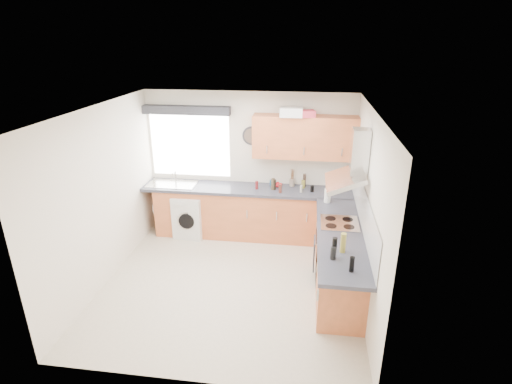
# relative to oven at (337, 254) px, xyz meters

# --- Properties ---
(ground_plane) EXTENTS (3.60, 3.60, 0.00)m
(ground_plane) POSITION_rel_oven_xyz_m (-1.50, -0.30, -0.42)
(ground_plane) COLOR beige
(ceiling) EXTENTS (3.60, 3.60, 0.02)m
(ceiling) POSITION_rel_oven_xyz_m (-1.50, -0.30, 2.08)
(ceiling) COLOR white
(ceiling) RESTS_ON wall_back
(wall_back) EXTENTS (3.60, 0.02, 2.50)m
(wall_back) POSITION_rel_oven_xyz_m (-1.50, 1.50, 0.82)
(wall_back) COLOR silver
(wall_back) RESTS_ON ground_plane
(wall_front) EXTENTS (3.60, 0.02, 2.50)m
(wall_front) POSITION_rel_oven_xyz_m (-1.50, -2.10, 0.82)
(wall_front) COLOR silver
(wall_front) RESTS_ON ground_plane
(wall_left) EXTENTS (0.02, 3.60, 2.50)m
(wall_left) POSITION_rel_oven_xyz_m (-3.30, -0.30, 0.82)
(wall_left) COLOR silver
(wall_left) RESTS_ON ground_plane
(wall_right) EXTENTS (0.02, 3.60, 2.50)m
(wall_right) POSITION_rel_oven_xyz_m (0.30, -0.30, 0.82)
(wall_right) COLOR silver
(wall_right) RESTS_ON ground_plane
(window) EXTENTS (1.40, 0.02, 1.10)m
(window) POSITION_rel_oven_xyz_m (-2.55, 1.49, 1.12)
(window) COLOR silver
(window) RESTS_ON wall_back
(window_blind) EXTENTS (1.50, 0.18, 0.14)m
(window_blind) POSITION_rel_oven_xyz_m (-2.55, 1.40, 1.76)
(window_blind) COLOR #28292E
(window_blind) RESTS_ON wall_back
(splashback) EXTENTS (0.01, 3.00, 0.54)m
(splashback) POSITION_rel_oven_xyz_m (0.29, 0.00, 0.75)
(splashback) COLOR white
(splashback) RESTS_ON wall_right
(base_cab_back) EXTENTS (3.00, 0.58, 0.86)m
(base_cab_back) POSITION_rel_oven_xyz_m (-1.60, 1.21, 0.01)
(base_cab_back) COLOR #B25A32
(base_cab_back) RESTS_ON ground_plane
(base_cab_corner) EXTENTS (0.60, 0.60, 0.86)m
(base_cab_corner) POSITION_rel_oven_xyz_m (0.00, 1.20, 0.01)
(base_cab_corner) COLOR #B25A32
(base_cab_corner) RESTS_ON ground_plane
(base_cab_right) EXTENTS (0.58, 2.10, 0.86)m
(base_cab_right) POSITION_rel_oven_xyz_m (0.01, -0.15, 0.01)
(base_cab_right) COLOR #B25A32
(base_cab_right) RESTS_ON ground_plane
(worktop_back) EXTENTS (3.60, 0.62, 0.05)m
(worktop_back) POSITION_rel_oven_xyz_m (-1.50, 1.20, 0.46)
(worktop_back) COLOR #2C2D36
(worktop_back) RESTS_ON base_cab_back
(worktop_right) EXTENTS (0.62, 2.42, 0.05)m
(worktop_right) POSITION_rel_oven_xyz_m (0.00, -0.30, 0.46)
(worktop_right) COLOR #2C2D36
(worktop_right) RESTS_ON base_cab_right
(sink) EXTENTS (0.84, 0.46, 0.10)m
(sink) POSITION_rel_oven_xyz_m (-2.83, 1.20, 0.52)
(sink) COLOR #B9B9B9
(sink) RESTS_ON worktop_back
(oven) EXTENTS (0.56, 0.58, 0.85)m
(oven) POSITION_rel_oven_xyz_m (0.00, 0.00, 0.00)
(oven) COLOR black
(oven) RESTS_ON ground_plane
(hob_plate) EXTENTS (0.52, 0.52, 0.01)m
(hob_plate) POSITION_rel_oven_xyz_m (0.00, 0.00, 0.49)
(hob_plate) COLOR #B9B9B9
(hob_plate) RESTS_ON worktop_right
(extractor_hood) EXTENTS (0.52, 0.78, 0.66)m
(extractor_hood) POSITION_rel_oven_xyz_m (0.10, -0.00, 1.34)
(extractor_hood) COLOR #B9B9B9
(extractor_hood) RESTS_ON wall_right
(upper_cabinets) EXTENTS (1.70, 0.35, 0.70)m
(upper_cabinets) POSITION_rel_oven_xyz_m (-0.55, 1.32, 1.38)
(upper_cabinets) COLOR #B25A32
(upper_cabinets) RESTS_ON wall_back
(washing_machine) EXTENTS (0.57, 0.55, 0.76)m
(washing_machine) POSITION_rel_oven_xyz_m (-2.49, 1.10, -0.05)
(washing_machine) COLOR silver
(washing_machine) RESTS_ON ground_plane
(wall_clock) EXTENTS (0.33, 0.04, 0.33)m
(wall_clock) POSITION_rel_oven_xyz_m (-1.45, 1.48, 1.33)
(wall_clock) COLOR #28292E
(wall_clock) RESTS_ON wall_back
(casserole) EXTENTS (0.36, 0.27, 0.15)m
(casserole) POSITION_rel_oven_xyz_m (-0.78, 1.22, 1.80)
(casserole) COLOR silver
(casserole) RESTS_ON upper_cabinets
(storage_box) EXTENTS (0.27, 0.24, 0.10)m
(storage_box) POSITION_rel_oven_xyz_m (-0.53, 1.22, 1.78)
(storage_box) COLOR #C63343
(storage_box) RESTS_ON upper_cabinets
(utensil_pot) EXTENTS (0.10, 0.10, 0.13)m
(utensil_pot) POSITION_rel_oven_xyz_m (-0.73, 1.40, 0.55)
(utensil_pot) COLOR #7F6D5F
(utensil_pot) RESTS_ON worktop_back
(kitchen_roll) EXTENTS (0.12, 0.12, 0.22)m
(kitchen_roll) POSITION_rel_oven_xyz_m (-0.15, 0.75, 0.59)
(kitchen_roll) COLOR silver
(kitchen_roll) RESTS_ON worktop_right
(tomato_cluster) EXTENTS (0.18, 0.18, 0.06)m
(tomato_cluster) POSITION_rel_oven_xyz_m (-0.98, 1.35, 0.52)
(tomato_cluster) COLOR red
(tomato_cluster) RESTS_ON worktop_back
(jar_0) EXTENTS (0.06, 0.06, 0.14)m
(jar_0) POSITION_rel_oven_xyz_m (-0.54, 1.32, 0.55)
(jar_0) COLOR olive
(jar_0) RESTS_ON worktop_back
(jar_1) EXTENTS (0.06, 0.06, 0.18)m
(jar_1) POSITION_rel_oven_xyz_m (-1.03, 1.18, 0.57)
(jar_1) COLOR black
(jar_1) RESTS_ON worktop_back
(jar_2) EXTENTS (0.04, 0.04, 0.12)m
(jar_2) POSITION_rel_oven_xyz_m (-0.57, 1.12, 0.55)
(jar_2) COLOR #A7A18E
(jar_2) RESTS_ON worktop_back
(jar_3) EXTENTS (0.05, 0.05, 0.14)m
(jar_3) POSITION_rel_oven_xyz_m (-1.32, 1.17, 0.56)
(jar_3) COLOR maroon
(jar_3) RESTS_ON worktop_back
(jar_4) EXTENTS (0.06, 0.06, 0.11)m
(jar_4) POSITION_rel_oven_xyz_m (-0.39, 1.17, 0.54)
(jar_4) COLOR black
(jar_4) RESTS_ON worktop_back
(jar_5) EXTENTS (0.05, 0.05, 0.15)m
(jar_5) POSITION_rel_oven_xyz_m (-0.91, 1.05, 0.56)
(jar_5) COLOR #54251E
(jar_5) RESTS_ON worktop_back
(jar_6) EXTENTS (0.07, 0.07, 0.20)m
(jar_6) POSITION_rel_oven_xyz_m (-1.05, 1.18, 0.58)
(jar_6) COLOR #3F3323
(jar_6) RESTS_ON worktop_back
(jar_7) EXTENTS (0.05, 0.05, 0.23)m
(jar_7) POSITION_rel_oven_xyz_m (-0.52, 1.38, 0.60)
(jar_7) COLOR #38271F
(jar_7) RESTS_ON worktop_back
(jar_8) EXTENTS (0.07, 0.07, 0.09)m
(jar_8) POSITION_rel_oven_xyz_m (-1.09, 1.40, 0.53)
(jar_8) COLOR navy
(jar_8) RESTS_ON worktop_back
(bottle_0) EXTENTS (0.06, 0.06, 0.18)m
(bottle_0) POSITION_rel_oven_xyz_m (0.06, -1.21, 0.58)
(bottle_0) COLOR black
(bottle_0) RESTS_ON worktop_right
(bottle_1) EXTENTS (0.07, 0.07, 0.25)m
(bottle_1) POSITION_rel_oven_xyz_m (-0.01, -0.79, 0.61)
(bottle_1) COLOR olive
(bottle_1) RESTS_ON worktop_right
(bottle_2) EXTENTS (0.07, 0.07, 0.16)m
(bottle_2) POSITION_rel_oven_xyz_m (-0.13, -0.97, 0.56)
(bottle_2) COLOR black
(bottle_2) RESTS_ON worktop_right
(bottle_3) EXTENTS (0.06, 0.06, 0.26)m
(bottle_3) POSITION_rel_oven_xyz_m (-0.12, -0.93, 0.61)
(bottle_3) COLOR black
(bottle_3) RESTS_ON worktop_right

